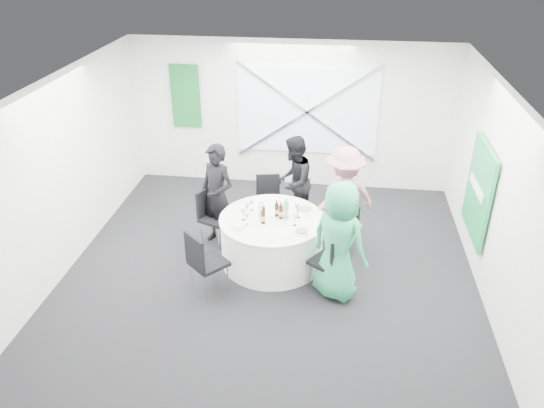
# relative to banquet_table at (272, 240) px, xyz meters

# --- Properties ---
(floor) EXTENTS (6.00, 6.00, 0.00)m
(floor) POSITION_rel_banquet_table_xyz_m (0.00, -0.20, -0.38)
(floor) COLOR black
(floor) RESTS_ON ground
(ceiling) EXTENTS (6.00, 6.00, 0.00)m
(ceiling) POSITION_rel_banquet_table_xyz_m (0.00, -0.20, 2.42)
(ceiling) COLOR white
(ceiling) RESTS_ON wall_back
(wall_back) EXTENTS (6.00, 0.00, 6.00)m
(wall_back) POSITION_rel_banquet_table_xyz_m (0.00, 2.80, 1.02)
(wall_back) COLOR silver
(wall_back) RESTS_ON floor
(wall_front) EXTENTS (6.00, 0.00, 6.00)m
(wall_front) POSITION_rel_banquet_table_xyz_m (0.00, -3.20, 1.02)
(wall_front) COLOR silver
(wall_front) RESTS_ON floor
(wall_left) EXTENTS (0.00, 6.00, 6.00)m
(wall_left) POSITION_rel_banquet_table_xyz_m (-3.00, -0.20, 1.02)
(wall_left) COLOR silver
(wall_left) RESTS_ON floor
(wall_right) EXTENTS (0.00, 6.00, 6.00)m
(wall_right) POSITION_rel_banquet_table_xyz_m (3.00, -0.20, 1.02)
(wall_right) COLOR silver
(wall_right) RESTS_ON floor
(window_panel) EXTENTS (2.60, 0.03, 1.60)m
(window_panel) POSITION_rel_banquet_table_xyz_m (0.30, 2.76, 1.12)
(window_panel) COLOR silver
(window_panel) RESTS_ON wall_back
(window_brace_a) EXTENTS (2.63, 0.05, 1.84)m
(window_brace_a) POSITION_rel_banquet_table_xyz_m (0.30, 2.72, 1.12)
(window_brace_a) COLOR silver
(window_brace_a) RESTS_ON window_panel
(window_brace_b) EXTENTS (2.63, 0.05, 1.84)m
(window_brace_b) POSITION_rel_banquet_table_xyz_m (0.30, 2.72, 1.12)
(window_brace_b) COLOR silver
(window_brace_b) RESTS_ON window_panel
(green_banner) EXTENTS (0.55, 0.04, 1.20)m
(green_banner) POSITION_rel_banquet_table_xyz_m (-2.00, 2.75, 1.32)
(green_banner) COLOR #125B27
(green_banner) RESTS_ON wall_back
(green_sign) EXTENTS (0.05, 1.20, 1.40)m
(green_sign) POSITION_rel_banquet_table_xyz_m (2.94, 0.40, 0.82)
(green_sign) COLOR #1B9447
(green_sign) RESTS_ON wall_right
(banquet_table) EXTENTS (1.56, 1.56, 0.76)m
(banquet_table) POSITION_rel_banquet_table_xyz_m (0.00, 0.00, 0.00)
(banquet_table) COLOR white
(banquet_table) RESTS_ON floor
(chair_back) EXTENTS (0.48, 0.49, 0.91)m
(chair_back) POSITION_rel_banquet_table_xyz_m (-0.20, 1.07, 0.15)
(chair_back) COLOR black
(chair_back) RESTS_ON floor
(chair_back_left) EXTENTS (0.55, 0.55, 0.91)m
(chair_back_left) POSITION_rel_banquet_table_xyz_m (-1.04, 0.45, 0.15)
(chair_back_left) COLOR black
(chair_back_left) RESTS_ON floor
(chair_back_right) EXTENTS (0.52, 0.52, 0.88)m
(chair_back_right) POSITION_rel_banquet_table_xyz_m (1.10, 0.42, 0.13)
(chair_back_right) COLOR black
(chair_back_right) RESTS_ON floor
(chair_front_right) EXTENTS (0.58, 0.57, 0.91)m
(chair_front_right) POSITION_rel_banquet_table_xyz_m (0.91, -0.60, 0.15)
(chair_front_right) COLOR black
(chair_front_right) RESTS_ON floor
(chair_front_left) EXTENTS (0.63, 0.63, 0.98)m
(chair_front_left) POSITION_rel_banquet_table_xyz_m (-0.83, -0.91, 0.20)
(chair_front_left) COLOR black
(chair_front_left) RESTS_ON floor
(person_man_back_left) EXTENTS (0.73, 0.63, 1.67)m
(person_man_back_left) POSITION_rel_banquet_table_xyz_m (-0.92, 0.47, 0.46)
(person_man_back_left) COLOR black
(person_man_back_left) RESTS_ON floor
(person_man_back) EXTENTS (0.54, 0.82, 1.57)m
(person_man_back) POSITION_rel_banquet_table_xyz_m (0.21, 1.23, 0.40)
(person_man_back) COLOR black
(person_man_back) RESTS_ON floor
(person_woman_pink) EXTENTS (1.19, 0.99, 1.68)m
(person_woman_pink) POSITION_rel_banquet_table_xyz_m (1.03, 0.63, 0.46)
(person_woman_pink) COLOR #B9777C
(person_woman_pink) RESTS_ON floor
(person_woman_green) EXTENTS (1.00, 0.92, 1.72)m
(person_woman_green) POSITION_rel_banquet_table_xyz_m (0.98, -0.66, 0.48)
(person_woman_green) COLOR #2B9F67
(person_woman_green) RESTS_ON floor
(plate_back) EXTENTS (0.30, 0.30, 0.01)m
(plate_back) POSITION_rel_banquet_table_xyz_m (0.07, 0.55, 0.39)
(plate_back) COLOR white
(plate_back) RESTS_ON banquet_table
(plate_back_left) EXTENTS (0.25, 0.25, 0.01)m
(plate_back_left) POSITION_rel_banquet_table_xyz_m (-0.50, 0.27, 0.39)
(plate_back_left) COLOR white
(plate_back_left) RESTS_ON banquet_table
(plate_back_right) EXTENTS (0.26, 0.26, 0.04)m
(plate_back_right) POSITION_rel_banquet_table_xyz_m (0.48, 0.31, 0.40)
(plate_back_right) COLOR white
(plate_back_right) RESTS_ON banquet_table
(plate_front_right) EXTENTS (0.26, 0.26, 0.04)m
(plate_front_right) POSITION_rel_banquet_table_xyz_m (0.46, -0.34, 0.40)
(plate_front_right) COLOR white
(plate_front_right) RESTS_ON banquet_table
(plate_front_left) EXTENTS (0.27, 0.27, 0.01)m
(plate_front_left) POSITION_rel_banquet_table_xyz_m (-0.46, -0.29, 0.39)
(plate_front_left) COLOR white
(plate_front_left) RESTS_ON banquet_table
(napkin) EXTENTS (0.21, 0.22, 0.05)m
(napkin) POSITION_rel_banquet_table_xyz_m (-0.44, -0.33, 0.42)
(napkin) COLOR white
(napkin) RESTS_ON plate_front_left
(beer_bottle_a) EXTENTS (0.06, 0.06, 0.24)m
(beer_bottle_a) POSITION_rel_banquet_table_xyz_m (-0.13, -0.01, 0.47)
(beer_bottle_a) COLOR #331B09
(beer_bottle_a) RESTS_ON banquet_table
(beer_bottle_b) EXTENTS (0.06, 0.06, 0.26)m
(beer_bottle_b) POSITION_rel_banquet_table_xyz_m (0.06, 0.08, 0.48)
(beer_bottle_b) COLOR #331B09
(beer_bottle_b) RESTS_ON banquet_table
(beer_bottle_c) EXTENTS (0.06, 0.06, 0.27)m
(beer_bottle_c) POSITION_rel_banquet_table_xyz_m (0.13, 0.02, 0.48)
(beer_bottle_c) COLOR #331B09
(beer_bottle_c) RESTS_ON banquet_table
(beer_bottle_d) EXTENTS (0.06, 0.06, 0.27)m
(beer_bottle_d) POSITION_rel_banquet_table_xyz_m (-0.11, -0.16, 0.48)
(beer_bottle_d) COLOR #331B09
(beer_bottle_d) RESTS_ON banquet_table
(green_water_bottle) EXTENTS (0.08, 0.08, 0.33)m
(green_water_bottle) POSITION_rel_banquet_table_xyz_m (0.20, 0.02, 0.51)
(green_water_bottle) COLOR green
(green_water_bottle) RESTS_ON banquet_table
(clear_water_bottle) EXTENTS (0.08, 0.08, 0.30)m
(clear_water_bottle) POSITION_rel_banquet_table_xyz_m (-0.16, -0.04, 0.50)
(clear_water_bottle) COLOR white
(clear_water_bottle) RESTS_ON banquet_table
(wine_glass_a) EXTENTS (0.07, 0.07, 0.17)m
(wine_glass_a) POSITION_rel_banquet_table_xyz_m (-0.34, 0.22, 0.50)
(wine_glass_a) COLOR white
(wine_glass_a) RESTS_ON banquet_table
(wine_glass_b) EXTENTS (0.07, 0.07, 0.17)m
(wine_glass_b) POSITION_rel_banquet_table_xyz_m (-0.41, -0.10, 0.50)
(wine_glass_b) COLOR white
(wine_glass_b) RESTS_ON banquet_table
(wine_glass_c) EXTENTS (0.07, 0.07, 0.17)m
(wine_glass_c) POSITION_rel_banquet_table_xyz_m (0.35, 0.16, 0.50)
(wine_glass_c) COLOR white
(wine_glass_c) RESTS_ON banquet_table
(wine_glass_d) EXTENTS (0.07, 0.07, 0.17)m
(wine_glass_d) POSITION_rel_banquet_table_xyz_m (-0.38, 0.08, 0.50)
(wine_glass_d) COLOR white
(wine_glass_d) RESTS_ON banquet_table
(wine_glass_e) EXTENTS (0.07, 0.07, 0.17)m
(wine_glass_e) POSITION_rel_banquet_table_xyz_m (0.35, -0.16, 0.50)
(wine_glass_e) COLOR white
(wine_glass_e) RESTS_ON banquet_table
(wine_glass_f) EXTENTS (0.07, 0.07, 0.17)m
(wine_glass_f) POSITION_rel_banquet_table_xyz_m (0.38, 0.07, 0.50)
(wine_glass_f) COLOR white
(wine_glass_f) RESTS_ON banquet_table
(wine_glass_g) EXTENTS (0.07, 0.07, 0.17)m
(wine_glass_g) POSITION_rel_banquet_table_xyz_m (-0.34, -0.23, 0.50)
(wine_glass_g) COLOR white
(wine_glass_g) RESTS_ON banquet_table
(fork_a) EXTENTS (0.08, 0.14, 0.01)m
(fork_a) POSITION_rel_banquet_table_xyz_m (0.57, 0.10, 0.38)
(fork_a) COLOR silver
(fork_a) RESTS_ON banquet_table
(knife_a) EXTENTS (0.09, 0.13, 0.01)m
(knife_a) POSITION_rel_banquet_table_xyz_m (0.37, 0.44, 0.38)
(knife_a) COLOR silver
(knife_a) RESTS_ON banquet_table
(fork_b) EXTENTS (0.09, 0.13, 0.01)m
(fork_b) POSITION_rel_banquet_table_xyz_m (-0.37, 0.44, 0.38)
(fork_b) COLOR silver
(fork_b) RESTS_ON banquet_table
(knife_b) EXTENTS (0.10, 0.13, 0.01)m
(knife_b) POSITION_rel_banquet_table_xyz_m (-0.55, 0.18, 0.38)
(knife_b) COLOR silver
(knife_b) RESTS_ON banquet_table
(fork_c) EXTENTS (0.15, 0.03, 0.01)m
(fork_c) POSITION_rel_banquet_table_xyz_m (0.13, 0.56, 0.38)
(fork_c) COLOR silver
(fork_c) RESTS_ON banquet_table
(knife_c) EXTENTS (0.15, 0.02, 0.01)m
(knife_c) POSITION_rel_banquet_table_xyz_m (-0.15, 0.56, 0.38)
(knife_c) COLOR silver
(knife_c) RESTS_ON banquet_table
(fork_d) EXTENTS (0.12, 0.12, 0.01)m
(fork_d) POSITION_rel_banquet_table_xyz_m (0.27, -0.51, 0.38)
(fork_d) COLOR silver
(fork_d) RESTS_ON banquet_table
(knife_d) EXTENTS (0.10, 0.13, 0.01)m
(knife_d) POSITION_rel_banquet_table_xyz_m (0.54, -0.19, 0.38)
(knife_d) COLOR silver
(knife_d) RESTS_ON banquet_table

